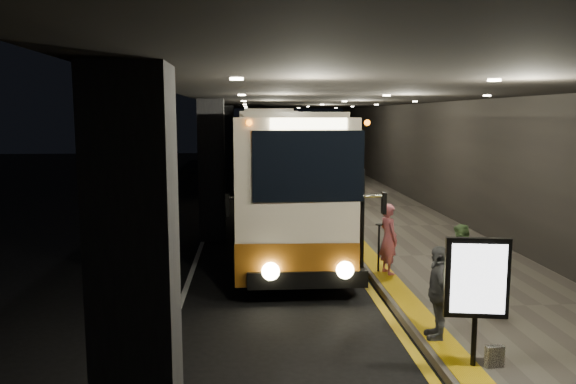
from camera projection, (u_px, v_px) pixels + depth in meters
name	position (u px, v px, depth m)	size (l,w,h in m)	color
ground	(264.00, 273.00, 13.95)	(90.00, 90.00, 0.00)	black
lane_line_white	(206.00, 233.00, 18.77)	(0.12, 50.00, 0.01)	silver
kerb_stripe_yellow	(329.00, 231.00, 19.06)	(0.18, 50.00, 0.01)	gold
sidewalk	(398.00, 228.00, 19.22)	(4.50, 50.00, 0.15)	#514C44
tactile_strip	(344.00, 226.00, 19.07)	(0.50, 50.00, 0.01)	gold
terminal_wall	(466.00, 142.00, 18.97)	(0.10, 50.00, 6.00)	black
support_columns	(212.00, 170.00, 17.50)	(0.80, 24.80, 4.40)	black
canopy	(335.00, 94.00, 18.44)	(9.00, 50.00, 0.40)	black
coach_main	(287.00, 182.00, 17.32)	(2.98, 12.46, 3.86)	beige
coach_second	(272.00, 149.00, 32.32)	(3.59, 13.18, 4.09)	beige
coach_third	(267.00, 141.00, 43.28)	(3.30, 13.01, 4.05)	beige
passenger_boarding	(388.00, 239.00, 13.29)	(0.61, 0.40, 1.69)	#BF5964
passenger_waiting_green	(462.00, 261.00, 11.63)	(0.74, 0.46, 1.52)	#4C703E
passenger_waiting_grey	(438.00, 292.00, 9.43)	(0.94, 0.48, 1.60)	#4A4B4F
bag_polka	(495.00, 357.00, 8.41)	(0.27, 0.12, 0.33)	black
info_sign	(477.00, 280.00, 8.28)	(0.94, 0.26, 1.98)	black
stanchion_post	(379.00, 248.00, 13.47)	(0.05, 0.05, 1.16)	black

